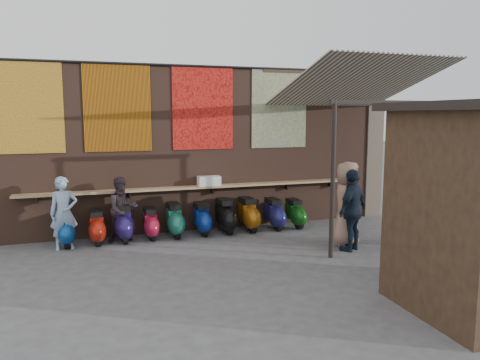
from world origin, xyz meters
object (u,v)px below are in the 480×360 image
Objects in this scene: scooter_stool_6 at (226,216)px; shopper_grey at (407,211)px; scooter_stool_9 at (295,213)px; diner_right at (122,210)px; scooter_stool_1 at (97,227)px; shopper_navy at (352,210)px; scooter_stool_2 at (123,223)px; shelf_box at (209,181)px; scooter_stool_4 at (175,220)px; scooter_stool_0 at (67,230)px; scooter_stool_8 at (274,214)px; shopper_tan at (347,204)px; scooter_stool_3 at (151,224)px; diner_left at (64,213)px; scooter_stool_7 at (248,215)px; scooter_stool_5 at (202,219)px.

scooter_stool_6 is 0.56× the size of shopper_grey.
scooter_stool_9 is 4.26m from diner_right.
shopper_navy is (5.05, -2.28, 0.50)m from scooter_stool_1.
scooter_stool_2 is at bearing 178.82° from scooter_stool_9.
shelf_box is 0.94m from scooter_stool_6.
scooter_stool_4 is 1.24m from scooter_stool_6.
scooter_stool_0 is 0.95× the size of scooter_stool_8.
shelf_box is 3.34m from shopper_tan.
scooter_stool_8 is (3.66, -0.08, -0.03)m from scooter_stool_2.
diner_right is at bearing 0.61° from shopper_grey.
shopper_grey is at bearing -34.18° from scooter_stool_6.
shopper_tan is (3.40, -1.95, 0.53)m from scooter_stool_4.
shopper_navy reaches higher than scooter_stool_2.
shopper_grey is at bearing -18.28° from scooter_stool_0.
scooter_stool_1 is at bearing -178.59° from scooter_stool_3.
scooter_stool_8 is 0.53× the size of shopper_grey.
shelf_box is at bearing -77.63° from shopper_navy.
scooter_stool_0 is at bearing 178.27° from scooter_stool_1.
scooter_stool_0 is 0.93× the size of scooter_stool_4.
scooter_stool_2 reaches higher than scooter_stool_4.
scooter_stool_6 is (1.24, -0.02, 0.02)m from scooter_stool_4.
scooter_stool_9 is 5.49m from diner_left.
diner_right is 4.97m from shopper_tan.
scooter_stool_9 is at bearing 51.85° from shopper_tan.
scooter_stool_9 is (2.15, -0.34, -0.89)m from shelf_box.
diner_left reaches higher than scooter_stool_9.
shelf_box is at bearing 1.45° from diner_left.
shopper_navy is (1.48, -2.28, 0.46)m from scooter_stool_7.
scooter_stool_9 is at bearing -0.48° from scooter_stool_1.
shopper_grey is 0.82× the size of shopper_tan.
scooter_stool_7 is 3.68m from shopper_grey.
scooter_stool_1 is at bearing -178.84° from scooter_stool_5.
diner_left reaches higher than scooter_stool_2.
scooter_stool_4 is 3.95m from shopper_tan.
scooter_stool_4 is (1.17, -0.00, -0.03)m from scooter_stool_2.
scooter_stool_8 is at bearing 179.73° from scooter_stool_9.
scooter_stool_3 is 0.90× the size of scooter_stool_4.
scooter_stool_2 is at bearing 4.68° from scooter_stool_1.
shelf_box is 2.25m from scooter_stool_2.
scooter_stool_7 is at bearing 81.20° from shopper_tan.
shelf_box is 4.60m from shopper_grey.
scooter_stool_8 is (3.05, -0.07, 0.03)m from scooter_stool_3.
scooter_stool_6 is at bearing -19.79° from diner_right.
scooter_stool_9 is 0.51× the size of diner_right.
scooter_stool_5 is at bearing -2.49° from diner_left.
scooter_stool_2 is 2.99m from scooter_stool_7.
scooter_stool_8 is (2.49, -0.08, -0.01)m from scooter_stool_4.
diner_right is (-1.84, -0.05, 0.36)m from scooter_stool_5.
shopper_navy is at bearing -30.82° from scooter_stool_3.
scooter_stool_2 is 1.11× the size of scooter_stool_5.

